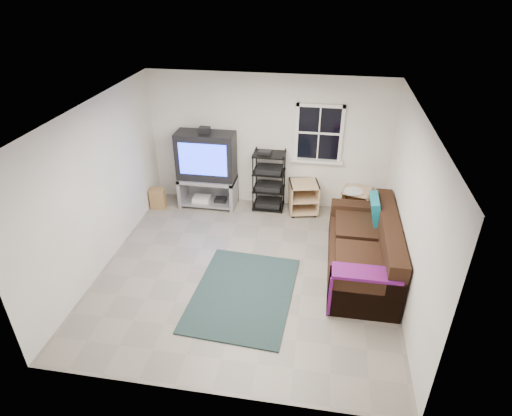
% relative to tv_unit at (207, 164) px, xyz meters
% --- Properties ---
extents(room, '(4.60, 4.62, 4.60)m').
position_rel_tv_unit_xyz_m(room, '(2.11, 0.27, 0.57)').
color(room, gray).
rests_on(room, ground).
extents(tv_unit, '(1.12, 0.56, 1.65)m').
position_rel_tv_unit_xyz_m(tv_unit, '(0.00, 0.00, 0.00)').
color(tv_unit, gray).
rests_on(tv_unit, ground).
extents(av_rack, '(0.61, 0.44, 1.21)m').
position_rel_tv_unit_xyz_m(av_rack, '(1.21, 0.06, -0.38)').
color(av_rack, black).
rests_on(av_rack, ground).
extents(side_table_left, '(0.63, 0.63, 0.63)m').
position_rel_tv_unit_xyz_m(side_table_left, '(1.89, 0.05, -0.56)').
color(side_table_left, '#D9B486').
rests_on(side_table_left, ground).
extents(side_table_right, '(0.63, 0.63, 0.58)m').
position_rel_tv_unit_xyz_m(side_table_right, '(2.92, 0.05, -0.58)').
color(side_table_right, '#D9B486').
rests_on(side_table_right, ground).
extents(sofa, '(1.00, 2.25, 1.03)m').
position_rel_tv_unit_xyz_m(sofa, '(2.97, -1.72, -0.54)').
color(sofa, black).
rests_on(sofa, ground).
extents(shag_rug, '(1.54, 2.05, 0.02)m').
position_rel_tv_unit_xyz_m(shag_rug, '(1.20, -2.57, -0.89)').
color(shag_rug, black).
rests_on(shag_rug, ground).
extents(paper_bag, '(0.30, 0.21, 0.41)m').
position_rel_tv_unit_xyz_m(paper_bag, '(-0.97, -0.29, -0.70)').
color(paper_bag, '#A5804A').
rests_on(paper_bag, ground).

